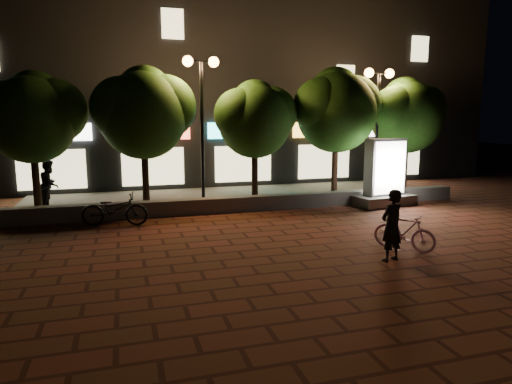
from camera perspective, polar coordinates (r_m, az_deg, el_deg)
name	(u,v)px	position (r m, az deg, el deg)	size (l,w,h in m)	color
ground	(295,240)	(11.87, 4.95, -6.11)	(80.00, 80.00, 0.00)	#5E291D
retaining_wall	(252,203)	(15.50, -0.46, -1.42)	(16.00, 0.45, 0.50)	slate
sidewalk	(235,197)	(17.92, -2.68, -0.63)	(16.00, 5.00, 0.08)	slate
building_block	(204,82)	(24.06, -6.63, 13.74)	(28.00, 8.12, 11.30)	black
tree_far_left	(33,114)	(16.32, -26.53, 8.88)	(3.36, 2.80, 4.63)	black
tree_left	(144,110)	(16.11, -14.03, 10.13)	(3.60, 3.00, 4.89)	black
tree_mid	(256,116)	(16.78, -0.05, 9.59)	(3.24, 2.70, 4.50)	black
tree_right	(337,107)	(18.01, 10.26, 10.55)	(3.72, 3.10, 5.07)	black
tree_far_right	(407,113)	(19.65, 18.72, 9.53)	(3.48, 2.90, 4.76)	black
street_lamp_left	(201,93)	(16.08, -6.97, 12.42)	(1.26, 0.36, 5.18)	black
street_lamp_right	(378,99)	(18.59, 15.28, 11.34)	(1.26, 0.36, 4.98)	black
ad_kiosk	(384,179)	(16.94, 16.02, 1.64)	(2.39, 1.45, 2.43)	slate
scooter_pink	(404,232)	(11.44, 18.33, -4.81)	(0.43, 1.51, 0.91)	#D38FB8
rider	(392,226)	(10.39, 16.87, -4.10)	(0.59, 0.39, 1.63)	black
scooter_parked	(115,209)	(13.89, -17.54, -2.08)	(0.67, 1.92, 1.01)	black
pedestrian	(50,184)	(16.84, -24.76, 0.90)	(0.82, 0.64, 1.69)	black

